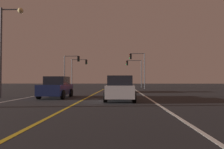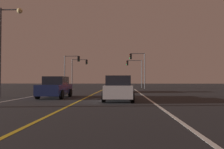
{
  "view_description": "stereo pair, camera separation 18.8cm",
  "coord_description": "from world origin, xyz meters",
  "px_view_note": "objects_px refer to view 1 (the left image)",
  "views": [
    {
      "loc": [
        2.7,
        1.63,
        1.38
      ],
      "look_at": [
        1.4,
        34.71,
        2.27
      ],
      "focal_mm": 35.78,
      "sensor_mm": 36.0,
      "label": 1
    },
    {
      "loc": [
        2.88,
        1.63,
        1.38
      ],
      "look_at": [
        1.4,
        34.71,
        2.27
      ],
      "focal_mm": 35.78,
      "sensor_mm": 36.0,
      "label": 2
    }
  ],
  "objects_px": {
    "traffic_light_far_left": "(79,67)",
    "car_ahead_far": "(116,85)",
    "traffic_light_far_right": "(134,67)",
    "street_lamp_left_mid": "(6,40)",
    "traffic_light_near_left": "(72,64)",
    "car_oncoming": "(56,87)",
    "car_lead_same_lane": "(120,89)",
    "traffic_light_near_right": "(138,63)"
  },
  "relations": [
    {
      "from": "street_lamp_left_mid",
      "to": "traffic_light_near_right",
      "type": "bearing_deg",
      "value": 57.86
    },
    {
      "from": "car_ahead_far",
      "to": "traffic_light_far_left",
      "type": "xyz_separation_m",
      "value": [
        -7.25,
        15.31,
        3.18
      ]
    },
    {
      "from": "car_ahead_far",
      "to": "traffic_light_near_left",
      "type": "distance_m",
      "value": 12.75
    },
    {
      "from": "car_ahead_far",
      "to": "traffic_light_near_right",
      "type": "relative_size",
      "value": 0.74
    },
    {
      "from": "street_lamp_left_mid",
      "to": "traffic_light_far_left",
      "type": "bearing_deg",
      "value": 86.9
    },
    {
      "from": "car_lead_same_lane",
      "to": "car_oncoming",
      "type": "relative_size",
      "value": 1.0
    },
    {
      "from": "traffic_light_far_right",
      "to": "car_ahead_far",
      "type": "bearing_deg",
      "value": 78.75
    },
    {
      "from": "street_lamp_left_mid",
      "to": "car_lead_same_lane",
      "type": "bearing_deg",
      "value": -13.19
    },
    {
      "from": "traffic_light_near_left",
      "to": "street_lamp_left_mid",
      "type": "distance_m",
      "value": 18.98
    },
    {
      "from": "car_lead_same_lane",
      "to": "traffic_light_near_left",
      "type": "bearing_deg",
      "value": 20.8
    },
    {
      "from": "traffic_light_near_right",
      "to": "traffic_light_near_left",
      "type": "distance_m",
      "value": 10.81
    },
    {
      "from": "traffic_light_far_left",
      "to": "car_lead_same_lane",
      "type": "bearing_deg",
      "value": -73.69
    },
    {
      "from": "traffic_light_near_left",
      "to": "street_lamp_left_mid",
      "type": "bearing_deg",
      "value": -93.3
    },
    {
      "from": "traffic_light_near_left",
      "to": "traffic_light_far_left",
      "type": "xyz_separation_m",
      "value": [
        0.23,
        5.5,
        -0.02
      ]
    },
    {
      "from": "car_ahead_far",
      "to": "street_lamp_left_mid",
      "type": "height_order",
      "value": "street_lamp_left_mid"
    },
    {
      "from": "car_oncoming",
      "to": "traffic_light_near_right",
      "type": "xyz_separation_m",
      "value": [
        7.89,
        18.68,
        3.44
      ]
    },
    {
      "from": "traffic_light_near_right",
      "to": "traffic_light_far_left",
      "type": "xyz_separation_m",
      "value": [
        -10.57,
        5.5,
        -0.26
      ]
    },
    {
      "from": "traffic_light_far_left",
      "to": "street_lamp_left_mid",
      "type": "height_order",
      "value": "street_lamp_left_mid"
    },
    {
      "from": "car_ahead_far",
      "to": "car_lead_same_lane",
      "type": "bearing_deg",
      "value": -177.35
    },
    {
      "from": "traffic_light_far_right",
      "to": "street_lamp_left_mid",
      "type": "bearing_deg",
      "value": 64.57
    },
    {
      "from": "traffic_light_far_right",
      "to": "traffic_light_far_left",
      "type": "xyz_separation_m",
      "value": [
        -10.3,
        -0.0,
        0.15
      ]
    },
    {
      "from": "car_lead_same_lane",
      "to": "car_oncoming",
      "type": "bearing_deg",
      "value": 64.88
    },
    {
      "from": "car_ahead_far",
      "to": "car_oncoming",
      "type": "bearing_deg",
      "value": 152.76
    },
    {
      "from": "car_lead_same_lane",
      "to": "car_ahead_far",
      "type": "bearing_deg",
      "value": 2.65
    },
    {
      "from": "car_ahead_far",
      "to": "traffic_light_near_left",
      "type": "bearing_deg",
      "value": 37.33
    },
    {
      "from": "traffic_light_near_left",
      "to": "car_lead_same_lane",
      "type": "bearing_deg",
      "value": -69.2
    },
    {
      "from": "car_lead_same_lane",
      "to": "traffic_light_far_right",
      "type": "relative_size",
      "value": 0.83
    },
    {
      "from": "traffic_light_far_left",
      "to": "car_ahead_far",
      "type": "bearing_deg",
      "value": -64.66
    },
    {
      "from": "car_ahead_far",
      "to": "traffic_light_far_right",
      "type": "relative_size",
      "value": 0.83
    },
    {
      "from": "car_oncoming",
      "to": "traffic_light_near_left",
      "type": "distance_m",
      "value": 19.18
    },
    {
      "from": "traffic_light_far_right",
      "to": "car_lead_same_lane",
      "type": "bearing_deg",
      "value": 84.57
    },
    {
      "from": "car_oncoming",
      "to": "traffic_light_near_right",
      "type": "relative_size",
      "value": 0.74
    },
    {
      "from": "car_lead_same_lane",
      "to": "traffic_light_far_right",
      "type": "bearing_deg",
      "value": -5.43
    },
    {
      "from": "car_ahead_far",
      "to": "traffic_light_near_right",
      "type": "height_order",
      "value": "traffic_light_near_right"
    },
    {
      "from": "car_oncoming",
      "to": "car_ahead_far",
      "type": "xyz_separation_m",
      "value": [
        4.57,
        8.87,
        0.0
      ]
    },
    {
      "from": "car_lead_same_lane",
      "to": "car_oncoming",
      "type": "height_order",
      "value": "same"
    },
    {
      "from": "traffic_light_near_left",
      "to": "traffic_light_far_left",
      "type": "distance_m",
      "value": 5.5
    },
    {
      "from": "car_ahead_far",
      "to": "traffic_light_far_left",
      "type": "height_order",
      "value": "traffic_light_far_left"
    },
    {
      "from": "street_lamp_left_mid",
      "to": "car_oncoming",
      "type": "bearing_deg",
      "value": 3.64
    },
    {
      "from": "car_lead_same_lane",
      "to": "traffic_light_near_right",
      "type": "distance_m",
      "value": 21.53
    },
    {
      "from": "car_oncoming",
      "to": "traffic_light_far_left",
      "type": "relative_size",
      "value": 0.8
    },
    {
      "from": "traffic_light_near_left",
      "to": "car_oncoming",
      "type": "bearing_deg",
      "value": -81.13
    }
  ]
}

